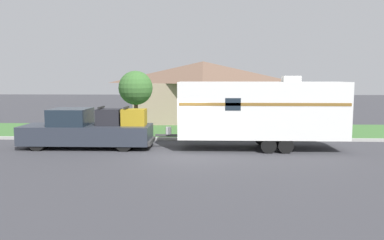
# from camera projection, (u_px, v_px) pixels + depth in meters

# --- Properties ---
(ground_plane) EXTENTS (120.00, 120.00, 0.00)m
(ground_plane) POSITION_uv_depth(u_px,v_px,m) (179.00, 154.00, 17.00)
(ground_plane) COLOR #38383D
(curb_strip) EXTENTS (80.00, 0.30, 0.14)m
(curb_strip) POSITION_uv_depth(u_px,v_px,m) (184.00, 139.00, 20.71)
(curb_strip) COLOR #999993
(curb_strip) RESTS_ON ground_plane
(lawn_strip) EXTENTS (80.00, 7.00, 0.03)m
(lawn_strip) POSITION_uv_depth(u_px,v_px,m) (187.00, 131.00, 24.34)
(lawn_strip) COLOR #3D6B33
(lawn_strip) RESTS_ON ground_plane
(house_across_street) EXTENTS (10.90, 7.63, 4.75)m
(house_across_street) POSITION_uv_depth(u_px,v_px,m) (203.00, 90.00, 30.14)
(house_across_street) COLOR gray
(house_across_street) RESTS_ON ground_plane
(pickup_truck) EXTENTS (6.40, 2.06, 2.05)m
(pickup_truck) POSITION_uv_depth(u_px,v_px,m) (88.00, 130.00, 18.41)
(pickup_truck) COLOR black
(pickup_truck) RESTS_ON ground_plane
(travel_trailer) EXTENTS (9.03, 2.41, 3.53)m
(travel_trailer) POSITION_uv_depth(u_px,v_px,m) (261.00, 110.00, 17.99)
(travel_trailer) COLOR black
(travel_trailer) RESTS_ON ground_plane
(mailbox) EXTENTS (0.48, 0.20, 1.30)m
(mailbox) POSITION_uv_depth(u_px,v_px,m) (341.00, 121.00, 21.05)
(mailbox) COLOR brown
(mailbox) RESTS_ON ground_plane
(tree_in_yard) EXTENTS (2.02, 2.02, 3.86)m
(tree_in_yard) POSITION_uv_depth(u_px,v_px,m) (136.00, 88.00, 22.22)
(tree_in_yard) COLOR brown
(tree_in_yard) RESTS_ON ground_plane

